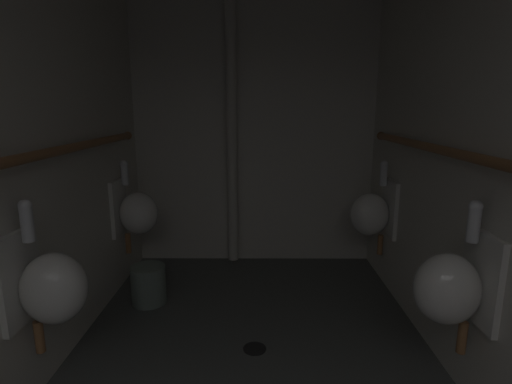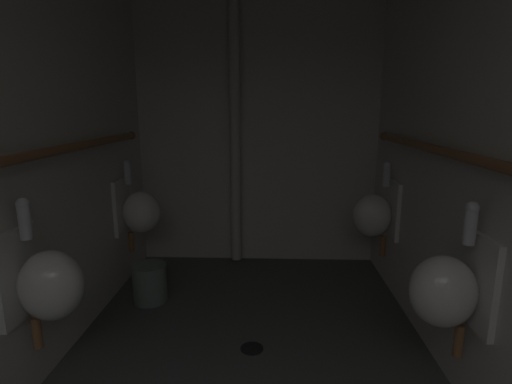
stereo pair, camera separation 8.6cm
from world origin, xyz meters
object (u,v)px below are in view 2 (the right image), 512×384
at_px(urinal_right_far, 375,214).
at_px(waste_bin, 150,283).
at_px(urinal_left_far, 139,211).
at_px(standpipe_back_wall, 235,135).
at_px(urinal_right_mid, 448,289).
at_px(urinal_left_mid, 47,283).
at_px(floor_drain, 252,348).

distance_m(urinal_right_far, waste_bin, 1.80).
bearing_deg(urinal_left_far, urinal_right_far, -0.70).
height_order(urinal_left_far, urinal_right_far, same).
relative_size(urinal_left_far, standpipe_back_wall, 0.32).
height_order(urinal_right_mid, waste_bin, urinal_right_mid).
bearing_deg(waste_bin, urinal_left_mid, -98.79).
xyz_separation_m(standpipe_back_wall, floor_drain, (0.21, -1.38, -1.18)).
bearing_deg(urinal_right_mid, urinal_right_far, 90.00).
bearing_deg(urinal_left_mid, floor_drain, 24.78).
height_order(urinal_left_far, standpipe_back_wall, standpipe_back_wall).
bearing_deg(urinal_right_mid, floor_drain, 154.72).
bearing_deg(urinal_left_mid, urinal_left_far, 90.00).
relative_size(urinal_right_far, standpipe_back_wall, 0.32).
height_order(urinal_right_far, floor_drain, urinal_right_far).
distance_m(urinal_left_far, urinal_right_far, 1.87).
relative_size(urinal_right_far, waste_bin, 2.66).
distance_m(urinal_left_far, floor_drain, 1.44).
bearing_deg(floor_drain, standpipe_back_wall, 98.73).
distance_m(urinal_left_far, standpipe_back_wall, 1.05).
height_order(urinal_left_far, urinal_right_mid, same).
bearing_deg(waste_bin, urinal_right_mid, -30.70).
height_order(floor_drain, waste_bin, waste_bin).
distance_m(urinal_left_far, urinal_right_mid, 2.29).
relative_size(urinal_left_mid, urinal_right_far, 1.00).
height_order(standpipe_back_wall, waste_bin, standpipe_back_wall).
relative_size(standpipe_back_wall, waste_bin, 8.19).
bearing_deg(standpipe_back_wall, floor_drain, -81.27).
relative_size(urinal_left_far, urinal_right_far, 1.00).
height_order(urinal_left_mid, urinal_right_mid, same).
relative_size(urinal_right_mid, urinal_right_far, 1.00).
xyz_separation_m(urinal_right_far, floor_drain, (-0.92, -0.87, -0.61)).
xyz_separation_m(urinal_left_far, urinal_right_far, (1.87, -0.02, 0.00)).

